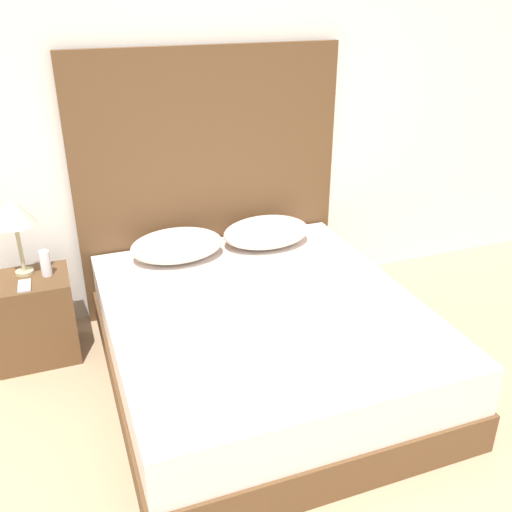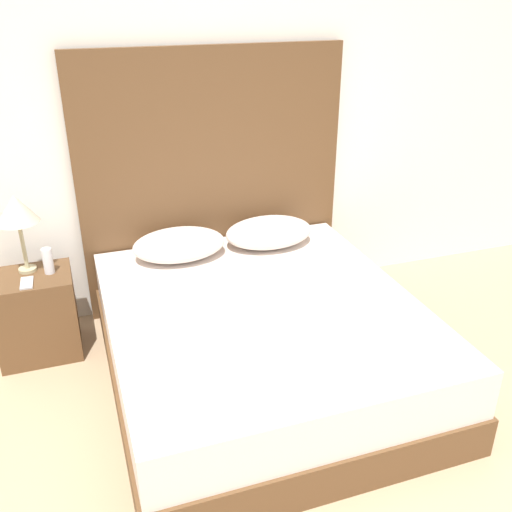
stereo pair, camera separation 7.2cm
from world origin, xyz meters
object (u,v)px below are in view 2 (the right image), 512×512
Objects in this scene: bed at (261,341)px; table_lamp at (16,211)px; phone_on_nightstand at (27,283)px; phone_on_bed at (274,291)px; nightstand at (37,315)px.

table_lamp reaches higher than bed.
bed is 1.61m from table_lamp.
table_lamp is at bearing 88.69° from phone_on_nightstand.
phone_on_nightstand is (-1.24, 0.59, 0.30)m from bed.
table_lamp is (-1.35, 0.67, 0.43)m from phone_on_bed.
bed is at bearing -31.73° from table_lamp.
phone_on_bed is at bearing 40.90° from bed.
bed is at bearing -139.10° from phone_on_bed.
nightstand is at bearing 150.78° from bed.
nightstand is 1.11× the size of table_lamp.
table_lamp reaches higher than phone_on_bed.
phone_on_nightstand is at bearing -96.78° from nightstand.
phone_on_nightstand reaches higher than bed.
nightstand is 3.58× the size of phone_on_nightstand.
phone_on_nightstand reaches higher than nightstand.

